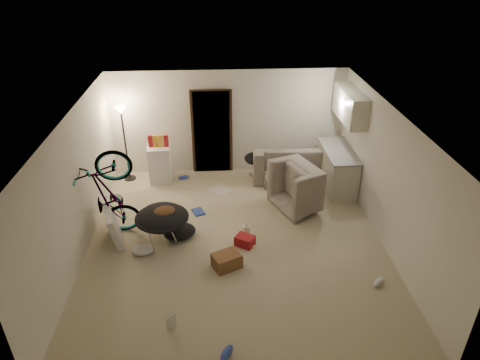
{
  "coord_description": "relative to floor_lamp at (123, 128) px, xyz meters",
  "views": [
    {
      "loc": [
        -0.33,
        -6.52,
        4.94
      ],
      "look_at": [
        0.12,
        0.6,
        1.0
      ],
      "focal_mm": 32.0,
      "sensor_mm": 36.0,
      "label": 1
    }
  ],
  "objects": [
    {
      "name": "bicycle",
      "position": [
        0.1,
        -2.29,
        -0.81
      ],
      "size": [
        1.97,
        1.0,
        1.1
      ],
      "primitive_type": "imported",
      "rotation": [
        0.0,
        -0.17,
        1.66
      ],
      "color": "black",
      "rests_on": "floor"
    },
    {
      "name": "wall_front",
      "position": [
        2.4,
        -5.66,
        -0.06
      ],
      "size": [
        5.5,
        0.02,
        2.5
      ],
      "primitive_type": "cube",
      "color": "silver",
      "rests_on": "floor"
    },
    {
      "name": "drink_case_b",
      "position": [
        2.57,
        -2.76,
        -1.21
      ],
      "size": [
        0.42,
        0.39,
        0.19
      ],
      "primitive_type": "cube",
      "rotation": [
        0.0,
        0.0,
        -0.57
      ],
      "color": "maroon",
      "rests_on": "floor"
    },
    {
      "name": "armchair",
      "position": [
        4.05,
        -1.39,
        -0.94
      ],
      "size": [
        1.35,
        1.42,
        0.73
      ],
      "primitive_type": "imported",
      "rotation": [
        0.0,
        0.0,
        1.97
      ],
      "color": "#363E37",
      "rests_on": "floor"
    },
    {
      "name": "snack_box_3",
      "position": [
        0.95,
        -0.1,
        -0.31
      ],
      "size": [
        0.1,
        0.07,
        0.3
      ],
      "primitive_type": "cube",
      "rotation": [
        0.0,
        0.0,
        -0.01
      ],
      "color": "maroon",
      "rests_on": "mini_fridge"
    },
    {
      "name": "wall_back",
      "position": [
        2.4,
        0.36,
        -0.06
      ],
      "size": [
        5.5,
        0.02,
        2.5
      ],
      "primitive_type": "cube",
      "color": "silver",
      "rests_on": "floor"
    },
    {
      "name": "shoe_4",
      "position": [
        4.7,
        -3.95,
        -1.26
      ],
      "size": [
        0.27,
        0.27,
        0.1
      ],
      "primitive_type": "ellipsoid",
      "rotation": [
        0.0,
        0.0,
        0.79
      ],
      "color": "white",
      "rests_on": "floor"
    },
    {
      "name": "floor",
      "position": [
        2.4,
        -2.65,
        -1.32
      ],
      "size": [
        5.5,
        6.0,
        0.02
      ],
      "primitive_type": "cube",
      "color": "#B8AA8D",
      "rests_on": "ground"
    },
    {
      "name": "hoodie",
      "position": [
        1.09,
        -2.54,
        -0.68
      ],
      "size": [
        0.6,
        0.56,
        0.22
      ],
      "primitive_type": "ellipsoid",
      "rotation": [
        0.0,
        0.0,
        0.42
      ],
      "color": "#4A2D19",
      "rests_on": "saucer_chair"
    },
    {
      "name": "mini_fridge",
      "position": [
        0.76,
        -0.1,
        -0.87
      ],
      "size": [
        0.54,
        0.54,
        0.87
      ],
      "primitive_type": "cube",
      "rotation": [
        0.0,
        0.0,
        0.06
      ],
      "color": "white",
      "rests_on": "floor"
    },
    {
      "name": "wall_right",
      "position": [
        5.16,
        -2.65,
        -0.06
      ],
      "size": [
        0.02,
        6.0,
        2.5
      ],
      "primitive_type": "cube",
      "color": "silver",
      "rests_on": "floor"
    },
    {
      "name": "drink_case_a",
      "position": [
        2.21,
        -3.36,
        -1.17
      ],
      "size": [
        0.56,
        0.5,
        0.27
      ],
      "primitive_type": "cube",
      "rotation": [
        0.0,
        0.0,
        0.44
      ],
      "color": "brown",
      "rests_on": "floor"
    },
    {
      "name": "floor_lamp",
      "position": [
        0.0,
        0.0,
        0.0
      ],
      "size": [
        0.28,
        0.28,
        1.81
      ],
      "color": "black",
      "rests_on": "floor"
    },
    {
      "name": "door_trim",
      "position": [
        2.0,
        0.29,
        -0.29
      ],
      "size": [
        0.97,
        0.04,
        2.1
      ],
      "primitive_type": "cube",
      "color": "black",
      "rests_on": "floor"
    },
    {
      "name": "snack_box_1",
      "position": [
        0.71,
        -0.1,
        -0.31
      ],
      "size": [
        0.11,
        0.09,
        0.3
      ],
      "primitive_type": "cube",
      "rotation": [
        0.0,
        0.0,
        -0.24
      ],
      "color": "orange",
      "rests_on": "mini_fridge"
    },
    {
      "name": "snack_box_2",
      "position": [
        0.83,
        -0.1,
        -0.31
      ],
      "size": [
        0.1,
        0.08,
        0.3
      ],
      "primitive_type": "cube",
      "rotation": [
        0.0,
        0.0,
        -0.07
      ],
      "color": "gold",
      "rests_on": "mini_fridge"
    },
    {
      "name": "juicer",
      "position": [
        2.63,
        -2.36,
        -1.22
      ],
      "size": [
        0.15,
        0.15,
        0.21
      ],
      "color": "beige",
      "rests_on": "floor"
    },
    {
      "name": "kitchen_counter",
      "position": [
        4.83,
        -0.65,
        -0.87
      ],
      "size": [
        0.6,
        1.5,
        0.88
      ],
      "primitive_type": "cube",
      "color": "beige",
      "rests_on": "floor"
    },
    {
      "name": "shoe_1",
      "position": [
        2.95,
        -0.1,
        -1.26
      ],
      "size": [
        0.25,
        0.28,
        0.1
      ],
      "primitive_type": "ellipsoid",
      "rotation": [
        0.0,
        0.0,
        -0.92
      ],
      "color": "slate",
      "rests_on": "floor"
    },
    {
      "name": "doorway",
      "position": [
        2.0,
        0.32,
        -0.29
      ],
      "size": [
        0.85,
        0.1,
        2.04
      ],
      "primitive_type": "cube",
      "color": "black",
      "rests_on": "floor"
    },
    {
      "name": "newspaper",
      "position": [
        2.15,
        -0.68,
        -1.3
      ],
      "size": [
        0.67,
        0.67,
        0.01
      ],
      "primitive_type": "cube",
      "rotation": [
        0.0,
        0.0,
        0.81
      ],
      "color": "beige",
      "rests_on": "floor"
    },
    {
      "name": "clothes_lump_a",
      "position": [
        1.33,
        -2.39,
        -1.21
      ],
      "size": [
        0.77,
        0.72,
        0.2
      ],
      "primitive_type": "ellipsoid",
      "rotation": [
        0.0,
        0.0,
        0.35
      ],
      "color": "black",
      "rests_on": "floor"
    },
    {
      "name": "shoe_0",
      "position": [
        1.29,
        -0.1,
        -1.26
      ],
      "size": [
        0.28,
        0.17,
        0.1
      ],
      "primitive_type": "ellipsoid",
      "rotation": [
        0.0,
        0.0,
        0.29
      ],
      "color": "#2B419E",
      "rests_on": "floor"
    },
    {
      "name": "book_asset",
      "position": [
        1.29,
        -4.71,
        -1.3
      ],
      "size": [
        0.27,
        0.28,
        0.02
      ],
      "primitive_type": "imported",
      "rotation": [
        0.0,
        0.0,
        0.74
      ],
      "color": "maroon",
      "rests_on": "floor"
    },
    {
      "name": "saucer_chair",
      "position": [
        1.04,
        -2.51,
        -0.89
      ],
      "size": [
        1.0,
        1.0,
        0.71
      ],
      "color": "silver",
      "rests_on": "floor"
    },
    {
      "name": "sofa_drape",
      "position": [
        3.02,
        -0.2,
        -0.77
      ],
      "size": [
        0.65,
        0.57,
        0.28
      ],
      "primitive_type": "ellipsoid",
      "rotation": [
        0.0,
        0.0,
        -0.22
      ],
      "color": "black",
      "rests_on": "sofa"
    },
    {
      "name": "clothes_lump_c",
      "position": [
        0.69,
        -2.85,
        -1.24
      ],
      "size": [
        0.47,
        0.42,
        0.13
      ],
      "primitive_type": "ellipsoid",
      "rotation": [
        0.0,
        0.0,
        -0.2
      ],
      "color": "silver",
      "rests_on": "floor"
    },
    {
      "name": "shoe_2",
      "position": [
        2.14,
        -5.2,
        -1.25
      ],
      "size": [
        0.25,
        0.31,
        0.11
      ],
      "primitive_type": "ellipsoid",
      "rotation": [
        0.0,
        0.0,
        1.04
      ],
      "color": "#2B419E",
      "rests_on": "floor"
    },
    {
      "name": "kitchen_uppers",
      "position": [
        4.96,
        -0.65,
        0.64
      ],
      "size": [
        0.38,
        1.4,
        0.65
      ],
      "primitive_type": "cube",
      "color": "beige",
      "rests_on": "wall_right"
    },
    {
      "name": "book_blue",
      "position": [
        1.67,
        -1.59,
        -1.29
      ],
      "size": [
        0.31,
        0.35,
        0.03
      ],
      "primitive_type": "cube",
      "rotation": [
        0.0,
        0.0,
        0.38
      ],
      "color": "#2B419E",
      "rests_on": "floor"
    },
    {
      "name": "sofa",
      "position": [
        3.97,
        -0.2,
        -1.01
      ],
      "size": [
        2.08,
        0.87,
        0.6
      ],
      "primitive_type": "imported",
      "rotation": [
        0.0,
        0.0,
        3.11
      ],
      "color": "#363E37",
      "rests_on": "floor"
    },
    {
      "name": "wall_left",
      "position": [
        -0.36,
        -2.65,
        -0.06
      ],
      "size": [
        0.02,
        6.0,
        2.5
      ],
      "primitive_type": "cube",
      "color": "silver",
      "rests_on": "floor"
    },
    {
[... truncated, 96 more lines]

